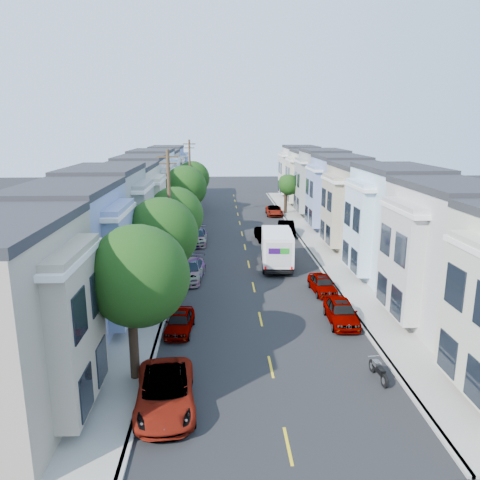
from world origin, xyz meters
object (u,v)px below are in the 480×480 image
(tree_d, at_px, (184,188))
(lead_sedan, at_px, (264,234))
(parked_left_c, at_px, (190,270))
(tree_a, at_px, (136,276))
(parked_left_a, at_px, (165,393))
(parked_right_b, at_px, (322,284))
(motorcycle, at_px, (378,371))
(tree_far_r, at_px, (288,185))
(tree_b, at_px, (160,234))
(parked_left_d, at_px, (197,237))
(parked_right_a, at_px, (341,312))
(tree_e, at_px, (192,178))
(parked_right_d, at_px, (274,211))
(utility_pole_near, at_px, (170,216))
(fedex_truck, at_px, (277,247))
(parked_left_b, at_px, (180,322))
(utility_pole_far, at_px, (190,179))
(parked_right_c, at_px, (287,229))
(tree_c, at_px, (174,215))

(tree_d, relative_size, lead_sedan, 1.88)
(parked_left_c, bearing_deg, tree_a, -90.42)
(parked_left_a, relative_size, parked_right_b, 1.34)
(motorcycle, bearing_deg, tree_a, 172.97)
(tree_far_r, height_order, parked_right_b, tree_far_r)
(tree_b, relative_size, parked_right_b, 1.88)
(parked_left_c, height_order, parked_left_d, parked_left_d)
(tree_far_r, bearing_deg, parked_right_a, -93.09)
(lead_sedan, distance_m, motorcycle, 28.13)
(tree_e, bearing_deg, parked_left_a, -88.31)
(parked_right_b, height_order, parked_right_d, parked_right_b)
(tree_far_r, distance_m, utility_pole_near, 31.14)
(utility_pole_near, height_order, fedex_truck, utility_pole_near)
(parked_left_d, height_order, motorcycle, parked_left_d)
(tree_a, distance_m, parked_left_b, 7.10)
(parked_left_a, bearing_deg, utility_pole_far, 86.57)
(parked_left_a, relative_size, parked_left_b, 1.38)
(parked_left_d, distance_m, parked_right_c, 10.38)
(parked_left_b, relative_size, parked_right_d, 0.84)
(tree_far_r, relative_size, parked_left_c, 1.08)
(tree_c, bearing_deg, utility_pole_far, 90.00)
(parked_left_b, bearing_deg, tree_d, 97.42)
(parked_left_d, bearing_deg, tree_a, -93.13)
(utility_pole_far, height_order, parked_left_c, utility_pole_far)
(parked_left_c, relative_size, parked_right_a, 1.12)
(tree_a, height_order, parked_right_d, tree_a)
(parked_left_b, bearing_deg, parked_left_c, 94.19)
(tree_c, xyz_separation_m, tree_far_r, (13.19, 24.84, -0.64))
(parked_right_b, bearing_deg, fedex_truck, 107.04)
(tree_far_r, bearing_deg, parked_left_c, -112.78)
(tree_a, xyz_separation_m, parked_right_d, (11.20, 41.91, -4.54))
(tree_far_r, relative_size, parked_right_d, 1.17)
(tree_d, height_order, parked_left_d, tree_d)
(tree_d, bearing_deg, parked_right_b, -58.90)
(tree_far_r, height_order, parked_right_a, tree_far_r)
(utility_pole_far, relative_size, parked_left_a, 1.87)
(parked_left_a, height_order, parked_right_c, parked_right_c)
(utility_pole_near, xyz_separation_m, utility_pole_far, (0.00, 26.00, 0.00))
(tree_e, bearing_deg, tree_a, -90.00)
(utility_pole_near, height_order, parked_left_c, utility_pole_near)
(tree_c, height_order, motorcycle, tree_c)
(tree_far_r, distance_m, parked_right_d, 4.03)
(tree_far_r, xyz_separation_m, lead_sedan, (-4.76, -15.55, -3.26))
(parked_left_c, relative_size, motorcycle, 2.44)
(lead_sedan, bearing_deg, tree_far_r, 68.10)
(fedex_truck, height_order, motorcycle, fedex_truck)
(tree_a, height_order, tree_c, tree_a)
(utility_pole_near, height_order, motorcycle, utility_pole_near)
(tree_e, height_order, tree_far_r, tree_e)
(tree_a, relative_size, tree_far_r, 1.39)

